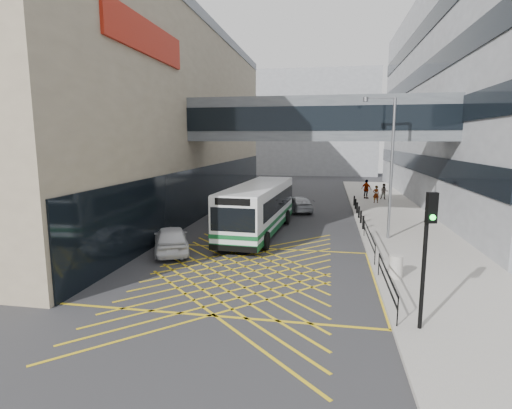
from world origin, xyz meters
The scene contains 18 objects.
ground centered at (0.00, 0.00, 0.00)m, with size 120.00×120.00×0.00m, color #333335.
building_whsmith centered at (-17.98, 16.00, 8.00)m, with size 24.17×42.00×16.00m.
building_far centered at (-2.00, 60.00, 9.00)m, with size 28.00×16.00×18.00m, color gray.
skybridge centered at (3.00, 12.00, 7.50)m, with size 20.00×4.10×3.00m.
pavement centered at (9.00, 15.00, 0.08)m, with size 6.00×54.00×0.16m, color #A6A198.
box_junction centered at (0.00, 0.00, 0.00)m, with size 12.00×9.00×0.01m.
bus centered at (-0.56, 8.20, 1.74)m, with size 3.42×11.71×3.24m.
car_white centered at (-4.48, 2.81, 0.77)m, with size 1.97×4.81×1.53m, color silver.
car_dark centered at (0.03, 15.19, 0.78)m, with size 1.95×4.98×1.56m, color #212227.
car_silver centered at (1.37, 16.94, 0.70)m, with size 1.89×4.48×1.39m, color #9B9EA4.
traffic_light centered at (6.86, -4.63, 3.02)m, with size 0.34×0.52×4.39m.
street_lamp centered at (7.34, 7.65, 4.95)m, with size 1.91×0.35×8.40m.
litter_bin centered at (6.83, 0.29, 0.66)m, with size 0.57×0.57×0.99m, color #ADA89E.
kerb_railings centered at (6.15, 1.78, 0.88)m, with size 0.05×12.54×1.00m.
bollards centered at (6.25, 15.00, 0.61)m, with size 0.14×10.14×0.90m.
pedestrian_a centered at (8.38, 22.04, 0.99)m, with size 0.66×0.47×1.66m, color gray.
pedestrian_b centered at (9.45, 24.44, 0.95)m, with size 0.77×0.45×1.58m, color gray.
pedestrian_c centered at (7.72, 24.72, 1.13)m, with size 1.15×0.55×1.95m, color gray.
Camera 1 is at (3.84, -17.15, 6.06)m, focal length 28.00 mm.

